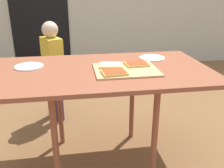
# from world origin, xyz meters

# --- Properties ---
(ground_plane) EXTENTS (16.00, 16.00, 0.00)m
(ground_plane) POSITION_xyz_m (0.00, 0.00, 0.00)
(ground_plane) COLOR brown
(house_door) EXTENTS (0.90, 0.02, 2.00)m
(house_door) POSITION_xyz_m (-0.67, 2.57, 1.00)
(house_door) COLOR black
(house_door) RESTS_ON ground
(dining_table) EXTENTS (1.52, 0.83, 0.77)m
(dining_table) POSITION_xyz_m (0.00, 0.00, 0.71)
(dining_table) COLOR brown
(dining_table) RESTS_ON ground
(cutting_board) EXTENTS (0.42, 0.33, 0.01)m
(cutting_board) POSITION_xyz_m (0.17, -0.06, 0.77)
(cutting_board) COLOR tan
(cutting_board) RESTS_ON dining_table
(pizza_slice_far_left) EXTENTS (0.17, 0.15, 0.02)m
(pizza_slice_far_left) POSITION_xyz_m (0.08, 0.01, 0.79)
(pizza_slice_far_left) COLOR #E4B258
(pizza_slice_far_left) RESTS_ON cutting_board
(pizza_slice_near_left) EXTENTS (0.17, 0.14, 0.02)m
(pizza_slice_near_left) POSITION_xyz_m (0.08, -0.15, 0.79)
(pizza_slice_near_left) COLOR #E4B258
(pizza_slice_near_left) RESTS_ON cutting_board
(pizza_slice_far_right) EXTENTS (0.16, 0.14, 0.02)m
(pizza_slice_far_right) POSITION_xyz_m (0.26, 0.02, 0.79)
(pizza_slice_far_right) COLOR #E4B258
(pizza_slice_far_right) RESTS_ON cutting_board
(plate_white_left) EXTENTS (0.20, 0.20, 0.01)m
(plate_white_left) POSITION_xyz_m (-0.49, 0.12, 0.77)
(plate_white_left) COLOR white
(plate_white_left) RESTS_ON dining_table
(plate_white_right) EXTENTS (0.20, 0.20, 0.01)m
(plate_white_right) POSITION_xyz_m (0.44, 0.21, 0.77)
(plate_white_right) COLOR white
(plate_white_right) RESTS_ON dining_table
(child_left) EXTENTS (0.23, 0.28, 1.00)m
(child_left) POSITION_xyz_m (-0.38, 0.79, 0.57)
(child_left) COLOR #432D49
(child_left) RESTS_ON ground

